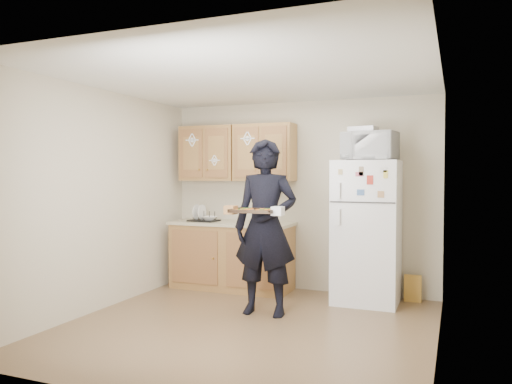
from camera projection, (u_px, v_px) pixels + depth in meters
floor at (247, 327)px, 5.02m from camera, size 3.60×3.60×0.00m
ceiling at (247, 77)px, 4.93m from camera, size 3.60×3.60×0.00m
wall_back at (300, 196)px, 6.64m from camera, size 3.60×0.04×2.50m
wall_front at (141, 217)px, 3.31m from camera, size 3.60×0.04×2.50m
wall_left at (101, 200)px, 5.65m from camera, size 0.04×3.60×2.50m
wall_right at (439, 207)px, 4.30m from camera, size 0.04×3.60×2.50m
refrigerator at (367, 232)px, 5.96m from camera, size 0.75×0.70×1.70m
base_cabinet at (232, 257)px, 6.69m from camera, size 1.60×0.60×0.86m
countertop at (232, 223)px, 6.68m from camera, size 1.64×0.64×0.04m
upper_cab_left at (210, 154)px, 6.92m from camera, size 0.80×0.33×0.75m
upper_cab_right at (265, 153)px, 6.61m from camera, size 0.80×0.33×0.75m
cereal_box at (413, 288)px, 6.01m from camera, size 0.20×0.07×0.32m
person at (265, 227)px, 5.45m from camera, size 0.72×0.49×1.92m
baking_tray at (254, 211)px, 5.17m from camera, size 0.47×0.36×0.04m
pizza_front_left at (242, 210)px, 5.13m from camera, size 0.15×0.15×0.02m
pizza_front_right at (261, 210)px, 5.06m from camera, size 0.15×0.15×0.02m
pizza_back_left at (247, 209)px, 5.27m from camera, size 0.15×0.15×0.02m
pizza_back_right at (266, 209)px, 5.20m from camera, size 0.15×0.15×0.02m
microwave at (370, 146)px, 5.87m from camera, size 0.65×0.49×0.34m
foil_pan at (363, 130)px, 5.92m from camera, size 0.34×0.26×0.07m
dish_rack at (204, 216)px, 6.76m from camera, size 0.39×0.30×0.15m
bowl at (210, 218)px, 6.73m from camera, size 0.24×0.24×0.05m
soap_bottle at (256, 216)px, 6.43m from camera, size 0.10×0.11×0.21m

